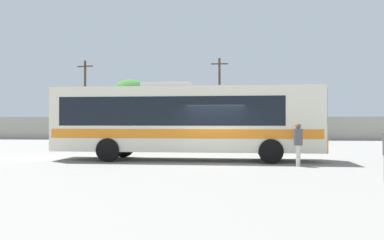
# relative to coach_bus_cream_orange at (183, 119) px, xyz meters

# --- Properties ---
(ground_plane) EXTENTS (300.00, 300.00, 0.00)m
(ground_plane) POSITION_rel_coach_bus_cream_orange_xyz_m (1.48, 8.89, -1.91)
(ground_plane) COLOR gray
(perimeter_wall) EXTENTS (80.00, 0.30, 2.27)m
(perimeter_wall) POSITION_rel_coach_bus_cream_orange_xyz_m (1.48, 21.57, -0.78)
(perimeter_wall) COLOR #9E998C
(perimeter_wall) RESTS_ON ground_plane
(coach_bus_cream_orange) EXTENTS (12.23, 3.00, 3.57)m
(coach_bus_cream_orange) POSITION_rel_coach_bus_cream_orange_xyz_m (0.00, 0.00, 0.00)
(coach_bus_cream_orange) COLOR silver
(coach_bus_cream_orange) RESTS_ON ground_plane
(attendant_by_bus_door) EXTENTS (0.43, 0.43, 1.72)m
(attendant_by_bus_door) POSITION_rel_coach_bus_cream_orange_xyz_m (4.82, -2.27, -0.94)
(attendant_by_bus_door) COLOR silver
(attendant_by_bus_door) RESTS_ON ground_plane
(parked_car_leftmost_white) EXTENTS (4.15, 2.03, 1.45)m
(parked_car_leftmost_white) POSITION_rel_coach_bus_cream_orange_xyz_m (-10.64, 17.25, -1.14)
(parked_car_leftmost_white) COLOR silver
(parked_car_leftmost_white) RESTS_ON ground_plane
(parked_car_second_grey) EXTENTS (4.47, 2.06, 1.42)m
(parked_car_second_grey) POSITION_rel_coach_bus_cream_orange_xyz_m (-4.93, 18.09, -1.15)
(parked_car_second_grey) COLOR slate
(parked_car_second_grey) RESTS_ON ground_plane
(parked_car_third_silver) EXTENTS (4.49, 2.15, 1.52)m
(parked_car_third_silver) POSITION_rel_coach_bus_cream_orange_xyz_m (1.22, 17.67, -1.10)
(parked_car_third_silver) COLOR #B7BABF
(parked_car_third_silver) RESTS_ON ground_plane
(parked_car_rightmost_black) EXTENTS (4.63, 2.18, 1.46)m
(parked_car_rightmost_black) POSITION_rel_coach_bus_cream_orange_xyz_m (7.18, 16.97, -1.13)
(parked_car_rightmost_black) COLOR black
(parked_car_rightmost_black) RESTS_ON ground_plane
(utility_pole_near) EXTENTS (1.78, 0.54, 8.21)m
(utility_pole_near) POSITION_rel_coach_bus_cream_orange_xyz_m (-12.85, 23.29, 2.38)
(utility_pole_near) COLOR #4C3823
(utility_pole_near) RESTS_ON ground_plane
(utility_pole_far) EXTENTS (1.80, 0.24, 8.51)m
(utility_pole_far) POSITION_rel_coach_bus_cream_orange_xyz_m (1.22, 24.79, 2.53)
(utility_pole_far) COLOR #4C3823
(utility_pole_far) RESTS_ON ground_plane
(roadside_tree_left) EXTENTS (4.47, 4.47, 6.53)m
(roadside_tree_left) POSITION_rel_coach_bus_cream_orange_xyz_m (-8.82, 26.63, 2.71)
(roadside_tree_left) COLOR brown
(roadside_tree_left) RESTS_ON ground_plane
(roadside_tree_midleft) EXTENTS (3.97, 3.97, 5.68)m
(roadside_tree_midleft) POSITION_rel_coach_bus_cream_orange_xyz_m (1.97, 26.58, 2.07)
(roadside_tree_midleft) COLOR brown
(roadside_tree_midleft) RESTS_ON ground_plane
(roadside_tree_midright) EXTENTS (3.83, 3.83, 5.84)m
(roadside_tree_midright) POSITION_rel_coach_bus_cream_orange_xyz_m (7.60, 26.56, 2.29)
(roadside_tree_midright) COLOR brown
(roadside_tree_midright) RESTS_ON ground_plane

